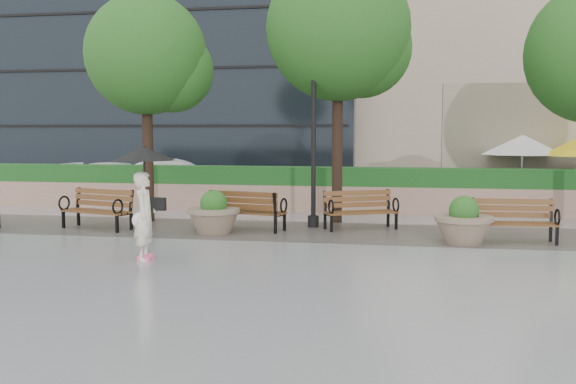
% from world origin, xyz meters
% --- Properties ---
extents(ground, '(100.00, 100.00, 0.00)m').
position_xyz_m(ground, '(0.00, 0.00, 0.00)').
color(ground, gray).
rests_on(ground, ground).
extents(cobble_strip, '(28.00, 3.20, 0.01)m').
position_xyz_m(cobble_strip, '(0.00, 3.00, 0.01)').
color(cobble_strip, '#383330').
rests_on(cobble_strip, ground).
extents(hedge_wall, '(24.00, 0.80, 1.35)m').
position_xyz_m(hedge_wall, '(0.00, 7.00, 0.66)').
color(hedge_wall, '#A67D6B').
rests_on(hedge_wall, ground).
extents(asphalt_street, '(40.00, 7.00, 0.00)m').
position_xyz_m(asphalt_street, '(0.00, 11.00, 0.00)').
color(asphalt_street, black).
rests_on(asphalt_street, ground).
extents(bench_1, '(1.95, 1.21, 0.98)m').
position_xyz_m(bench_1, '(-4.22, 2.46, 0.29)').
color(bench_1, brown).
rests_on(bench_1, ground).
extents(bench_2, '(1.94, 1.15, 0.98)m').
position_xyz_m(bench_2, '(-0.49, 2.95, 0.29)').
color(bench_2, brown).
rests_on(bench_2, ground).
extents(bench_3, '(1.89, 1.39, 0.95)m').
position_xyz_m(bench_3, '(2.22, 3.56, 0.28)').
color(bench_3, brown).
rests_on(bench_3, ground).
extents(bench_4, '(1.80, 0.79, 0.94)m').
position_xyz_m(bench_4, '(5.63, 2.22, 0.28)').
color(bench_4, brown).
rests_on(bench_4, ground).
extents(planter_left, '(1.24, 1.24, 1.04)m').
position_xyz_m(planter_left, '(-1.17, 2.32, 0.41)').
color(planter_left, '#7F6B56').
rests_on(planter_left, ground).
extents(planter_right, '(1.24, 1.24, 1.04)m').
position_xyz_m(planter_right, '(4.55, 1.93, 0.41)').
color(planter_right, '#7F6B56').
rests_on(planter_right, ground).
extents(lamppost, '(0.28, 0.28, 4.33)m').
position_xyz_m(lamppost, '(1.02, 3.71, 1.92)').
color(lamppost, black).
rests_on(lamppost, ground).
extents(tree_0, '(3.32, 3.20, 6.06)m').
position_xyz_m(tree_0, '(-3.36, 4.15, 4.34)').
color(tree_0, black).
rests_on(tree_0, ground).
extents(tree_1, '(3.80, 3.77, 6.98)m').
position_xyz_m(tree_1, '(1.66, 4.85, 4.96)').
color(tree_1, black).
rests_on(tree_1, ground).
extents(patio_umb_white, '(2.50, 2.50, 2.30)m').
position_xyz_m(patio_umb_white, '(6.92, 8.94, 1.99)').
color(patio_umb_white, black).
rests_on(patio_umb_white, ground).
extents(car_left, '(4.45, 1.88, 1.28)m').
position_xyz_m(car_left, '(-7.10, 10.04, 0.64)').
color(car_left, white).
rests_on(car_left, ground).
extents(car_right, '(4.31, 1.81, 1.39)m').
position_xyz_m(car_right, '(-5.16, 10.59, 0.69)').
color(car_right, white).
rests_on(car_right, ground).
extents(pedestrian, '(1.16, 1.16, 2.13)m').
position_xyz_m(pedestrian, '(-1.53, -0.91, 1.29)').
color(pedestrian, '#F0E6C9').
rests_on(pedestrian, ground).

